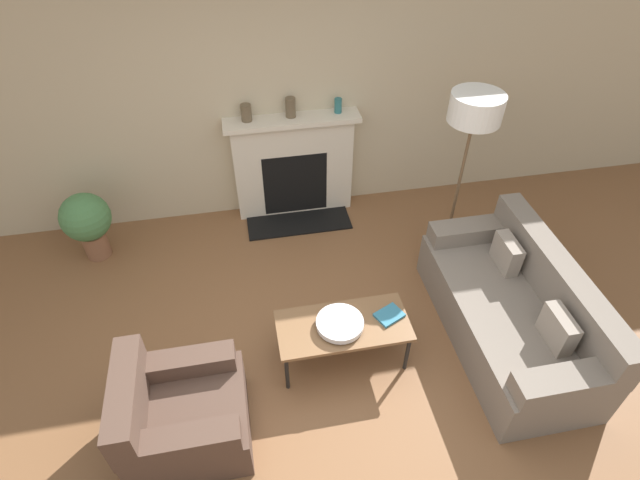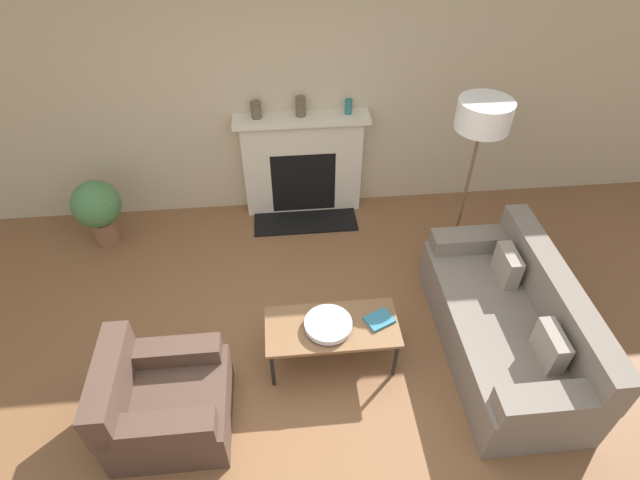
# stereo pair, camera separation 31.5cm
# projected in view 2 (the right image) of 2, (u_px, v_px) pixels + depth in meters

# --- Properties ---
(ground_plane) EXTENTS (18.00, 18.00, 0.00)m
(ground_plane) POSITION_uv_depth(u_px,v_px,m) (297.00, 398.00, 3.92)
(ground_plane) COLOR brown
(wall_back) EXTENTS (18.00, 0.06, 2.90)m
(wall_back) POSITION_uv_depth(u_px,v_px,m) (276.00, 82.00, 4.85)
(wall_back) COLOR #BCAD8E
(wall_back) RESTS_ON ground_plane
(fireplace) EXTENTS (1.37, 0.59, 1.15)m
(fireplace) POSITION_uv_depth(u_px,v_px,m) (303.00, 166.00, 5.35)
(fireplace) COLOR beige
(fireplace) RESTS_ON ground_plane
(couch) EXTENTS (0.88, 1.85, 0.82)m
(couch) POSITION_uv_depth(u_px,v_px,m) (509.00, 325.00, 4.07)
(couch) COLOR slate
(couch) RESTS_ON ground_plane
(armchair_near) EXTENTS (0.84, 0.78, 0.75)m
(armchair_near) POSITION_uv_depth(u_px,v_px,m) (163.00, 402.00, 3.58)
(armchair_near) COLOR #4C382D
(armchair_near) RESTS_ON ground_plane
(coffee_table) EXTENTS (1.05, 0.49, 0.43)m
(coffee_table) POSITION_uv_depth(u_px,v_px,m) (332.00, 329.00, 3.94)
(coffee_table) COLOR brown
(coffee_table) RESTS_ON ground_plane
(bowl) EXTENTS (0.37, 0.37, 0.06)m
(bowl) POSITION_uv_depth(u_px,v_px,m) (328.00, 324.00, 3.88)
(bowl) COLOR silver
(bowl) RESTS_ON coffee_table
(book) EXTENTS (0.26, 0.24, 0.02)m
(book) POSITION_uv_depth(u_px,v_px,m) (379.00, 320.00, 3.95)
(book) COLOR teal
(book) RESTS_ON coffee_table
(floor_lamp) EXTENTS (0.47, 0.47, 1.67)m
(floor_lamp) POSITION_uv_depth(u_px,v_px,m) (482.00, 125.00, 4.22)
(floor_lamp) COLOR brown
(floor_lamp) RESTS_ON ground_plane
(mantel_vase_left) EXTENTS (0.11, 0.11, 0.17)m
(mantel_vase_left) POSITION_uv_depth(u_px,v_px,m) (256.00, 110.00, 4.88)
(mantel_vase_left) COLOR brown
(mantel_vase_left) RESTS_ON fireplace
(mantel_vase_center_left) EXTENTS (0.10, 0.10, 0.20)m
(mantel_vase_center_left) POSITION_uv_depth(u_px,v_px,m) (301.00, 106.00, 4.90)
(mantel_vase_center_left) COLOR brown
(mantel_vase_center_left) RESTS_ON fireplace
(mantel_vase_center_right) EXTENTS (0.07, 0.07, 0.15)m
(mantel_vase_center_right) POSITION_uv_depth(u_px,v_px,m) (349.00, 107.00, 4.95)
(mantel_vase_center_right) COLOR #28666B
(mantel_vase_center_right) RESTS_ON fireplace
(potted_plant) EXTENTS (0.48, 0.48, 0.73)m
(potted_plant) POSITION_uv_depth(u_px,v_px,m) (97.00, 208.00, 5.01)
(potted_plant) COLOR brown
(potted_plant) RESTS_ON ground_plane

